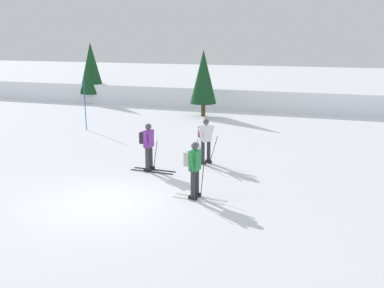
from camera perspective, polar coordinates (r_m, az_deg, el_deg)
ground_plane at (r=13.20m, az=-10.69°, el=-7.35°), size 120.00×120.00×0.00m
far_snow_ridge at (r=32.85m, az=7.28°, el=6.58°), size 80.00×8.92×1.33m
skier_purple at (r=15.75m, az=-5.62°, el=-0.07°), size 1.61×1.00×1.71m
skier_green at (r=13.00m, az=0.28°, el=-2.98°), size 1.63×1.00×1.71m
skier_white at (r=16.53m, az=1.73°, el=0.65°), size 1.53×1.21×1.71m
trail_marker_pole at (r=23.17m, az=-13.49°, el=4.92°), size 0.04×0.04×2.59m
conifer_far_left at (r=32.75m, az=-12.74°, el=9.44°), size 1.77×1.77×4.22m
conifer_far_right at (r=26.33m, az=1.47°, el=8.55°), size 1.54×1.54×3.89m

